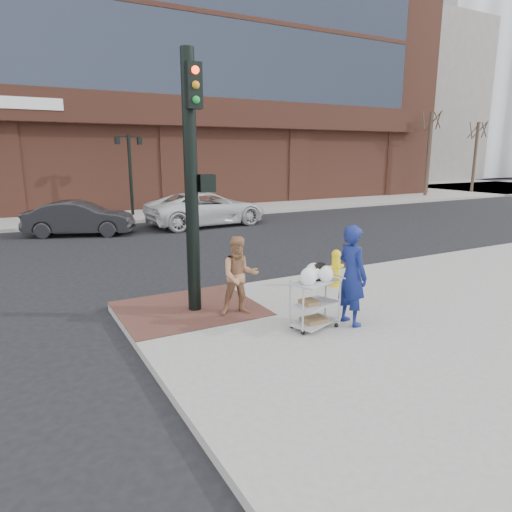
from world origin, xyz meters
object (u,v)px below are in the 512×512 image
traffic_signal_pole (193,177)px  sedan_dark (80,218)px  minivan_white (207,209)px  fire_hydrant (336,267)px  lamp_post (130,166)px  utility_cart (315,299)px  pedestrian_tan (240,276)px  woman_blue (352,275)px

traffic_signal_pole → sedan_dark: (-0.66, 11.11, -2.14)m
traffic_signal_pole → sedan_dark: traffic_signal_pole is taller
minivan_white → fire_hydrant: size_ratio=6.29×
lamp_post → traffic_signal_pole: traffic_signal_pole is taller
fire_hydrant → minivan_white: bearing=83.3°
minivan_white → utility_cart: minivan_white is taller
pedestrian_tan → minivan_white: size_ratio=0.28×
lamp_post → woman_blue: lamp_post is taller
utility_cart → lamp_post: bearing=86.8°
lamp_post → minivan_white: bearing=-60.1°
pedestrian_tan → fire_hydrant: size_ratio=1.77×
pedestrian_tan → woman_blue: bearing=-28.2°
fire_hydrant → pedestrian_tan: bearing=-167.1°
minivan_white → utility_cart: 13.45m
fire_hydrant → woman_blue: bearing=-122.1°
utility_cart → fire_hydrant: size_ratio=1.35×
lamp_post → utility_cart: bearing=-93.2°
pedestrian_tan → utility_cart: pedestrian_tan is taller
pedestrian_tan → fire_hydrant: bearing=27.3°
sedan_dark → utility_cart: size_ratio=3.53×
lamp_post → minivan_white: 5.15m
lamp_post → pedestrian_tan: size_ratio=2.55×
utility_cart → fire_hydrant: 2.84m
lamp_post → traffic_signal_pole: (-2.48, -15.23, 0.21)m
woman_blue → fire_hydrant: (1.33, 2.12, -0.49)m
traffic_signal_pole → lamp_post: bearing=80.8°
pedestrian_tan → sedan_dark: pedestrian_tan is taller
traffic_signal_pole → pedestrian_tan: size_ratio=3.19×
woman_blue → pedestrian_tan: 2.15m
woman_blue → sedan_dark: bearing=10.7°
lamp_post → utility_cart: size_ratio=3.36×
lamp_post → fire_hydrant: (1.09, -15.22, -2.02)m
traffic_signal_pole → woman_blue: size_ratio=2.67×
lamp_post → fire_hydrant: lamp_post is taller
sedan_dark → fire_hydrant: bearing=-137.7°
woman_blue → traffic_signal_pole: bearing=45.0°
traffic_signal_pole → pedestrian_tan: traffic_signal_pole is taller
lamp_post → utility_cart: (-0.95, -17.19, -1.93)m
lamp_post → pedestrian_tan: (-1.82, -15.89, -1.68)m
lamp_post → minivan_white: size_ratio=0.72×
lamp_post → traffic_signal_pole: size_ratio=0.80×
minivan_white → woman_blue: bearing=164.7°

